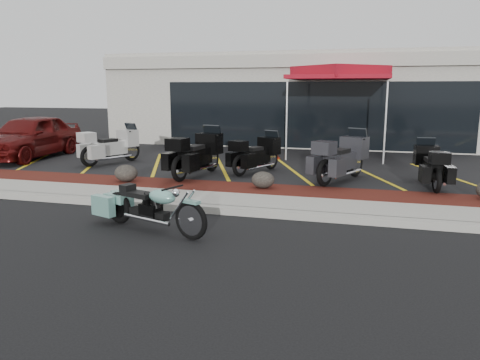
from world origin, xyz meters
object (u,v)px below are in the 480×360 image
(traffic_cone, at_px, (274,152))
(popup_canopy, at_px, (340,74))
(hero_cruiser, at_px, (191,215))
(touring_white, at_px, (131,142))
(parked_car, at_px, (30,136))

(traffic_cone, distance_m, popup_canopy, 3.63)
(hero_cruiser, xyz_separation_m, traffic_cone, (-0.24, 8.60, -0.08))
(hero_cruiser, height_order, popup_canopy, popup_canopy)
(touring_white, bearing_deg, hero_cruiser, -120.98)
(hero_cruiser, relative_size, parked_car, 0.58)
(parked_car, xyz_separation_m, traffic_cone, (8.26, 2.03, -0.53))
(hero_cruiser, height_order, touring_white, touring_white)
(parked_car, bearing_deg, hero_cruiser, -40.94)
(touring_white, xyz_separation_m, popup_canopy, (6.57, 3.12, 2.24))
(traffic_cone, bearing_deg, touring_white, -159.39)
(touring_white, distance_m, parked_car, 3.74)
(hero_cruiser, bearing_deg, parked_car, 161.81)
(parked_car, bearing_deg, traffic_cone, 10.57)
(hero_cruiser, height_order, traffic_cone, hero_cruiser)
(hero_cruiser, xyz_separation_m, popup_canopy, (1.79, 10.02, 2.58))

